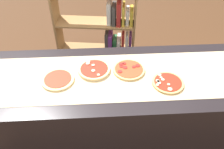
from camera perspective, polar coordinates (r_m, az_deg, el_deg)
The scene contains 8 objects.
ground_plane at distance 2.41m, azimuth 0.00°, elevation -16.26°, with size 12.00×12.00×0.00m, color #4C2D19.
counter at distance 2.05m, azimuth 0.00°, elevation -9.70°, with size 2.56×0.74×0.89m, color black.
parchment_paper at distance 1.72m, azimuth 0.00°, elevation -0.47°, with size 2.35×0.52×0.00m, color tan.
pizza_plain_0 at distance 1.73m, azimuth -13.01°, elevation -1.18°, with size 0.24×0.24×0.02m.
pizza_mushroom_1 at distance 1.76m, azimuth -4.37°, elevation 1.22°, with size 0.24×0.24×0.03m.
pizza_pepperoni_2 at distance 1.77m, azimuth 4.10°, elevation 1.22°, with size 0.24×0.24×0.02m.
pizza_mushroom_3 at distance 1.70m, azimuth 13.37°, elevation -1.94°, with size 0.22×0.22×0.02m.
bookshelf at distance 2.66m, azimuth -1.09°, elevation 11.60°, with size 0.91×0.37×1.50m.
Camera 1 is at (-0.07, -1.27, 2.05)m, focal length 37.61 mm.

